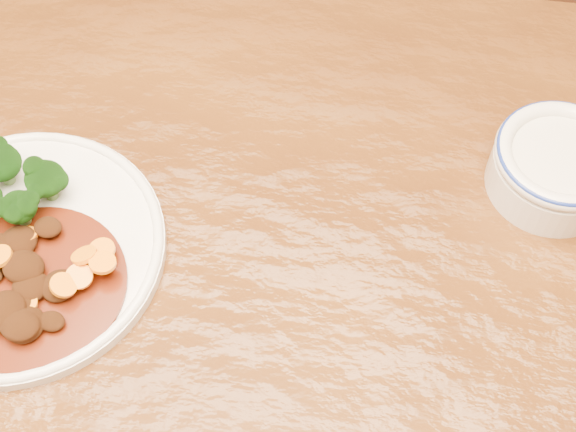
# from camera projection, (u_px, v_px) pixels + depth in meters

# --- Properties ---
(dining_table) EXTENTS (1.61, 1.09, 0.75)m
(dining_table) POSITION_uv_depth(u_px,v_px,m) (202.00, 349.00, 0.78)
(dining_table) COLOR #562F0F
(dining_table) RESTS_ON ground
(dinner_plate) EXTENTS (0.27, 0.27, 0.02)m
(dinner_plate) POSITION_uv_depth(u_px,v_px,m) (19.00, 249.00, 0.74)
(dinner_plate) COLOR silver
(dinner_plate) RESTS_ON dining_table
(mince_stew) EXTENTS (0.17, 0.17, 0.03)m
(mince_stew) POSITION_uv_depth(u_px,v_px,m) (23.00, 288.00, 0.70)
(mince_stew) COLOR #4D1508
(mince_stew) RESTS_ON dinner_plate
(dip_bowl) EXTENTS (0.13, 0.13, 0.06)m
(dip_bowl) POSITION_uv_depth(u_px,v_px,m) (557.00, 166.00, 0.76)
(dip_bowl) COLOR beige
(dip_bowl) RESTS_ON dining_table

